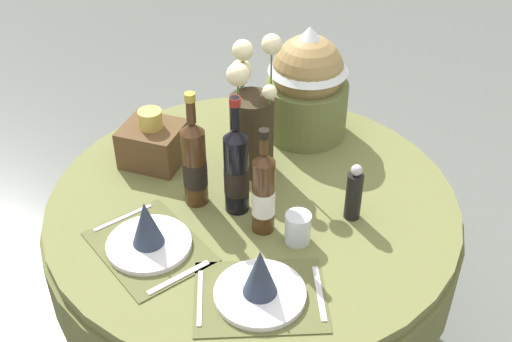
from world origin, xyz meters
name	(u,v)px	position (x,y,z in m)	size (l,w,h in m)	color
dining_table	(253,232)	(0.00, 0.00, 0.58)	(1.30, 1.30, 0.72)	olive
place_setting_left	(148,235)	(-0.20, -0.31, 0.77)	(0.43, 0.40, 0.16)	brown
place_setting_right	(260,284)	(0.15, -0.38, 0.77)	(0.41, 0.37, 0.16)	brown
flower_vase	(251,120)	(-0.06, 0.15, 0.91)	(0.18, 0.25, 0.46)	#332819
wine_bottle_left	(236,170)	(-0.03, -0.06, 0.87)	(0.08, 0.08, 0.38)	black
wine_bottle_centre	(263,192)	(0.08, -0.13, 0.85)	(0.07, 0.07, 0.34)	#422814
wine_bottle_right	(194,163)	(-0.16, -0.07, 0.86)	(0.07, 0.07, 0.38)	#422814
tumbler_mid	(298,228)	(0.19, -0.14, 0.77)	(0.07, 0.07, 0.09)	silver
pepper_mill	(354,194)	(0.31, 0.01, 0.81)	(0.05, 0.05, 0.19)	black
gift_tub_back_centre	(307,79)	(0.05, 0.42, 0.93)	(0.29, 0.29, 0.40)	olive
woven_basket_side_left	(153,142)	(-0.38, 0.08, 0.80)	(0.19, 0.17, 0.19)	brown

